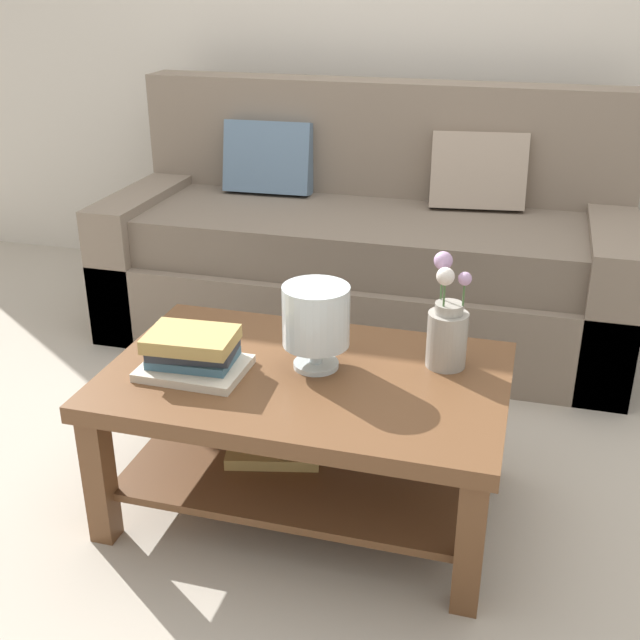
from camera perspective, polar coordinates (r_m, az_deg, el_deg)
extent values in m
plane|color=#ADA393|center=(2.78, 1.79, -8.87)|extent=(10.00, 10.00, 0.00)
cube|color=beige|center=(3.96, 8.27, 21.52)|extent=(6.40, 0.12, 2.70)
cube|color=#7A6B5B|center=(3.52, 3.12, 1.83)|extent=(2.22, 0.90, 0.36)
cube|color=#6E6052|center=(3.40, 3.11, 6.01)|extent=(1.98, 0.74, 0.20)
cube|color=#7A6B5B|center=(3.69, 4.53, 11.47)|extent=(2.22, 0.20, 0.70)
cube|color=#7A6B5B|center=(3.81, -11.87, 5.02)|extent=(0.20, 0.90, 0.60)
cube|color=#7A6B5B|center=(3.43, 19.89, 1.85)|extent=(0.20, 0.90, 0.60)
cube|color=slate|center=(3.69, -3.70, 11.63)|extent=(0.41, 0.20, 0.34)
cube|color=gray|center=(3.50, 11.34, 10.53)|extent=(0.42, 0.24, 0.34)
cube|color=brown|center=(2.27, -1.02, -4.37)|extent=(1.14, 0.73, 0.05)
cube|color=brown|center=(2.35, -15.62, -10.95)|extent=(0.07, 0.07, 0.41)
cube|color=brown|center=(2.08, 10.77, -15.62)|extent=(0.07, 0.07, 0.41)
cube|color=brown|center=(2.80, -9.35, -4.15)|extent=(0.07, 0.07, 0.41)
cube|color=brown|center=(2.58, 12.15, -7.05)|extent=(0.07, 0.07, 0.41)
cube|color=brown|center=(2.43, -0.97, -10.40)|extent=(1.02, 0.61, 0.02)
cube|color=tan|center=(2.45, -3.33, -9.20)|extent=(0.32, 0.26, 0.03)
cube|color=beige|center=(2.29, -9.06, -3.45)|extent=(0.30, 0.22, 0.02)
cube|color=#3D6075|center=(2.29, -9.12, -2.69)|extent=(0.24, 0.18, 0.02)
cube|color=#2D333D|center=(2.28, -9.13, -2.03)|extent=(0.26, 0.19, 0.03)
cube|color=tan|center=(2.25, -9.28, -1.37)|extent=(0.26, 0.19, 0.04)
cylinder|color=silver|center=(2.29, -0.28, -3.22)|extent=(0.13, 0.13, 0.02)
cylinder|color=silver|center=(2.27, -0.29, -2.39)|extent=(0.04, 0.04, 0.06)
cylinder|color=silver|center=(2.22, -0.29, 0.31)|extent=(0.19, 0.19, 0.18)
sphere|color=slate|center=(2.25, -1.00, -0.44)|extent=(0.04, 0.04, 0.04)
sphere|color=#3D6075|center=(2.24, 0.52, -0.29)|extent=(0.06, 0.06, 0.06)
cylinder|color=#9E998E|center=(2.30, 9.14, -1.40)|extent=(0.12, 0.12, 0.17)
cylinder|color=#9E998E|center=(2.26, 9.30, 0.84)|extent=(0.08, 0.08, 0.03)
cylinder|color=#426638|center=(2.23, 10.33, 1.85)|extent=(0.01, 0.01, 0.07)
sphere|color=#B28CB7|center=(2.21, 10.42, 2.95)|extent=(0.04, 0.04, 0.04)
cylinder|color=#426638|center=(2.26, 8.78, 2.68)|extent=(0.01, 0.01, 0.10)
sphere|color=#B28CB7|center=(2.24, 8.89, 4.25)|extent=(0.05, 0.05, 0.05)
cylinder|color=#426638|center=(2.21, 8.96, 1.87)|extent=(0.01, 0.01, 0.07)
sphere|color=silver|center=(2.20, 9.04, 3.13)|extent=(0.05, 0.05, 0.05)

